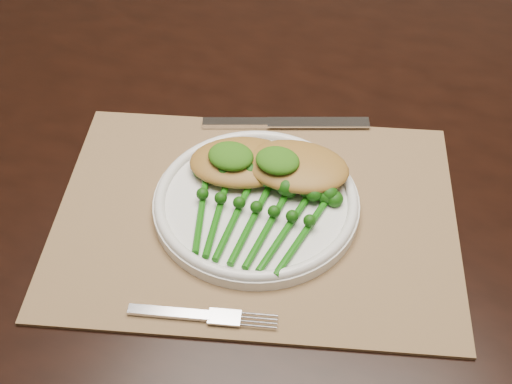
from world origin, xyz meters
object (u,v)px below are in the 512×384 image
(placemat, at_px, (256,216))
(chicken_fillet_left, at_px, (242,162))
(dinner_plate, at_px, (256,202))
(dining_table, at_px, (281,296))
(broccolini_bundle, at_px, (251,223))

(placemat, distance_m, chicken_fillet_left, 0.07)
(placemat, bearing_deg, dinner_plate, 93.76)
(dining_table, bearing_deg, dinner_plate, -86.96)
(placemat, distance_m, dinner_plate, 0.02)
(broccolini_bundle, bearing_deg, dinner_plate, 100.14)
(chicken_fillet_left, relative_size, broccolini_bundle, 0.77)
(placemat, height_order, chicken_fillet_left, chicken_fillet_left)
(dining_table, relative_size, chicken_fillet_left, 12.99)
(dinner_plate, bearing_deg, dining_table, 94.94)
(dinner_plate, distance_m, chicken_fillet_left, 0.06)
(dining_table, xyz_separation_m, placemat, (0.02, -0.16, 0.37))
(dinner_plate, xyz_separation_m, broccolini_bundle, (0.01, -0.04, 0.01))
(dining_table, height_order, placemat, placemat)
(dining_table, xyz_separation_m, chicken_fillet_left, (-0.02, -0.11, 0.40))
(dining_table, bearing_deg, placemat, -86.03)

